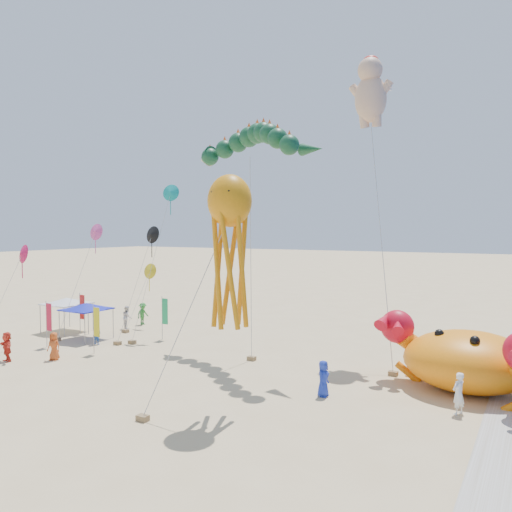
{
  "coord_description": "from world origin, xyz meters",
  "views": [
    {
      "loc": [
        13.03,
        -24.1,
        8.08
      ],
      "look_at": [
        -2.0,
        2.0,
        6.5
      ],
      "focal_mm": 35.0,
      "sensor_mm": 36.0,
      "label": 1
    }
  ],
  "objects": [
    {
      "name": "beachgoers",
      "position": [
        -11.13,
        0.59,
        0.91
      ],
      "size": [
        27.19,
        14.29,
        1.88
      ],
      "color": "#2A7E2E",
      "rests_on": "ground"
    },
    {
      "name": "foam_strip",
      "position": [
        12.0,
        0.0,
        0.01
      ],
      "size": [
        320.0,
        320.0,
        0.0
      ],
      "primitive_type": "plane",
      "color": "silver",
      "rests_on": "ground"
    },
    {
      "name": "canopy_white",
      "position": [
        -19.58,
        2.43,
        2.44
      ],
      "size": [
        3.33,
        3.33,
        2.71
      ],
      "color": "gray",
      "rests_on": "ground"
    },
    {
      "name": "small_kites",
      "position": [
        -14.7,
        3.16,
        6.78
      ],
      "size": [
        7.74,
        13.16,
        11.59
      ],
      "color": "black",
      "rests_on": "ground"
    },
    {
      "name": "feather_flags",
      "position": [
        -14.26,
        0.79,
        2.01
      ],
      "size": [
        7.48,
        5.89,
        3.2
      ],
      "color": "gray",
      "rests_on": "ground"
    },
    {
      "name": "canopy_blue",
      "position": [
        -16.0,
        1.25,
        2.44
      ],
      "size": [
        3.2,
        3.2,
        2.71
      ],
      "color": "gray",
      "rests_on": "ground"
    },
    {
      "name": "dragon_kite",
      "position": [
        -3.27,
        3.15,
        13.21
      ],
      "size": [
        11.25,
        5.92,
        14.45
      ],
      "color": "#103D22",
      "rests_on": "ground"
    },
    {
      "name": "crab_inflatable",
      "position": [
        9.96,
        2.4,
        1.66
      ],
      "size": [
        8.6,
        7.43,
        3.77
      ],
      "color": "orange",
      "rests_on": "ground"
    },
    {
      "name": "octopus_kite",
      "position": [
        1.15,
        -5.79,
        7.67
      ],
      "size": [
        3.85,
        3.86,
        10.5
      ],
      "color": "orange",
      "rests_on": "ground"
    },
    {
      "name": "cherub_kite",
      "position": [
        3.19,
        7.76,
        17.04
      ],
      "size": [
        4.14,
        5.56,
        19.22
      ],
      "color": "#E6B28C",
      "rests_on": "ground"
    },
    {
      "name": "ground",
      "position": [
        0.0,
        0.0,
        0.0
      ],
      "size": [
        320.0,
        320.0,
        0.0
      ],
      "primitive_type": "plane",
      "color": "#D1B784",
      "rests_on": "ground"
    }
  ]
}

